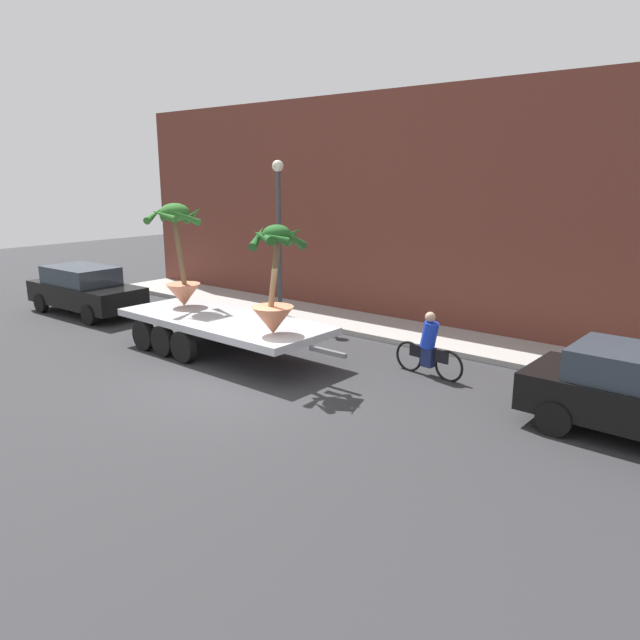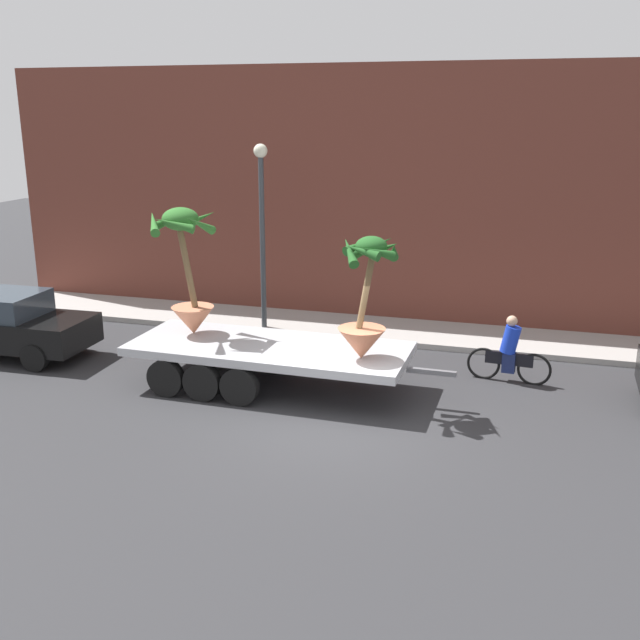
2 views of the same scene
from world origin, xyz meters
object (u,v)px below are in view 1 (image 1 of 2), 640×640
potted_palm_rear (274,288)px  potted_palm_middle (179,256)px  street_lamp (279,218)px  flatbed_trailer (216,324)px  cyclist (429,348)px  trailing_car (85,289)px

potted_palm_rear → potted_palm_middle: 4.20m
potted_palm_rear → street_lamp: 5.72m
potted_palm_rear → flatbed_trailer: bearing=172.3°
flatbed_trailer → cyclist: (5.19, 1.86, -0.10)m
trailing_car → street_lamp: (5.51, 3.60, 2.40)m
trailing_car → street_lamp: bearing=33.2°
flatbed_trailer → trailing_car: (-6.82, 0.25, 0.06)m
flatbed_trailer → cyclist: size_ratio=3.80×
potted_palm_rear → trailing_car: potted_palm_rear is taller
potted_palm_middle → flatbed_trailer: bearing=-9.1°
potted_palm_middle → trailing_car: potted_palm_middle is taller
cyclist → street_lamp: 7.27m
potted_palm_rear → trailing_car: 9.33m
flatbed_trailer → cyclist: bearing=19.7°
potted_palm_middle → cyclist: bearing=12.8°
potted_palm_rear → trailing_car: size_ratio=0.55×
trailing_car → potted_palm_middle: bearing=0.3°
potted_palm_rear → cyclist: 3.79m
flatbed_trailer → street_lamp: street_lamp is taller
cyclist → street_lamp: street_lamp is taller
flatbed_trailer → cyclist: 5.52m
flatbed_trailer → street_lamp: size_ratio=1.45×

